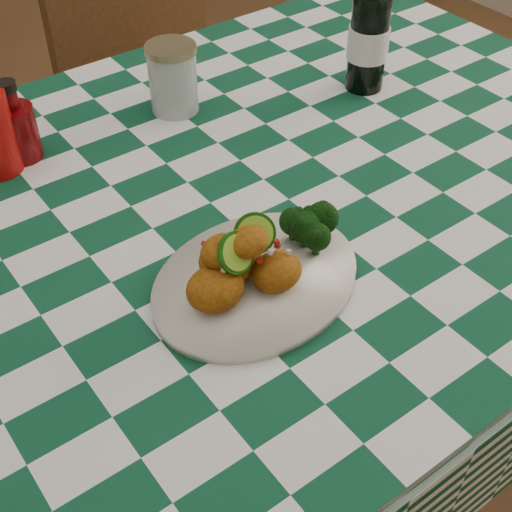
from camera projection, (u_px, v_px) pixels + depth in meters
ground at (225, 474)px, 1.62m from camera, size 5.00×5.00×0.00m
dining_table at (219, 365)px, 1.36m from camera, size 1.66×1.06×0.79m
plate at (256, 281)px, 0.95m from camera, size 0.33×0.28×0.02m
fried_chicken_pile at (245, 256)px, 0.91m from camera, size 0.15×0.11×0.09m
broccoli_side at (310, 227)px, 0.98m from camera, size 0.07×0.07×0.05m
ketchup_bottle at (15, 121)px, 1.14m from camera, size 0.09×0.09×0.14m
mason_jar at (173, 78)px, 1.26m from camera, size 0.11×0.11×0.12m
beer_bottle at (370, 24)px, 1.27m from camera, size 0.09×0.09×0.25m
wooden_chair_right at (177, 114)px, 1.85m from camera, size 0.45×0.48×0.98m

